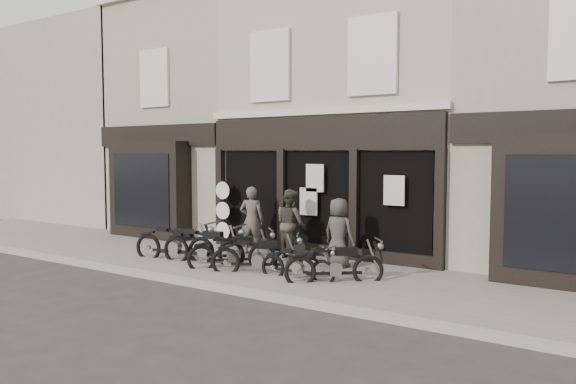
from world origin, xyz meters
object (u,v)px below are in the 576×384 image
Objects in this scene: motorcycle_3 at (258,260)px; advert_sign_post at (223,216)px; motorcycle_2 at (233,255)px; man_centre at (291,224)px; motorcycle_4 at (298,267)px; man_right at (339,233)px; man_left at (252,220)px; motorcycle_5 at (336,268)px; motorcycle_0 at (175,247)px; motorcycle_1 at (204,250)px.

advert_sign_post is (-3.02, 2.29, 0.62)m from motorcycle_3.
motorcycle_2 is 1.96m from man_centre.
man_right is at bearing 78.74° from motorcycle_4.
motorcycle_5 is at bearing 133.99° from man_left.
motorcycle_0 is at bearing 141.52° from motorcycle_5.
man_left is at bearing 28.55° from man_centre.
man_left is 1.51m from advert_sign_post.
motorcycle_2 is 0.81× the size of advert_sign_post.
man_centre is (-0.34, 1.90, 0.63)m from motorcycle_3.
motorcycle_5 is (2.86, 0.04, 0.00)m from motorcycle_2.
motorcycle_3 is (2.78, -0.05, -0.04)m from motorcycle_0.
advert_sign_post is (-2.17, 2.18, 0.62)m from motorcycle_2.
motorcycle_1 is at bearing 60.59° from man_left.
motorcycle_4 is at bearing -29.16° from advert_sign_post.
motorcycle_2 is 2.86m from motorcycle_5.
motorcycle_5 is 1.00× the size of man_centre.
man_left reaches higher than man_right.
motorcycle_5 is at bearing -26.03° from motorcycle_3.
advert_sign_post is (-4.32, 0.72, 0.07)m from man_right.
man_left is (1.19, 1.76, 0.61)m from motorcycle_0.
man_left is (-1.59, 1.82, 0.65)m from motorcycle_3.
advert_sign_post is at bearing 112.55° from motorcycle_3.
man_centre is at bearing 69.87° from motorcycle_3.
motorcycle_0 is 1.09× the size of advert_sign_post.
motorcycle_1 is 2.38m from man_centre.
motorcycle_4 is (1.98, -0.10, -0.06)m from motorcycle_2.
motorcycle_5 is at bearing 4.03° from motorcycle_4.
motorcycle_4 is at bearing -14.53° from motorcycle_1.
motorcycle_1 is 0.98m from motorcycle_2.
motorcycle_1 is at bearing -61.38° from advert_sign_post.
motorcycle_5 is 5.50m from advert_sign_post.
man_centre reaches higher than motorcycle_0.
man_left reaches higher than motorcycle_0.
man_right is (0.17, 1.56, 0.62)m from motorcycle_4.
man_left reaches higher than man_centre.
motorcycle_5 is (4.79, 0.10, -0.03)m from motorcycle_0.
motorcycle_1 is 2.52m from advert_sign_post.
man_right is at bearing 20.00° from motorcycle_3.
motorcycle_2 is 0.93× the size of man_centre.
man_right is (1.30, 1.57, 0.56)m from motorcycle_3.
motorcycle_4 is at bearing 91.07° from man_right.
man_right reaches higher than motorcycle_3.
advert_sign_post reaches higher than motorcycle_0.
man_centre reaches higher than motorcycle_1.
motorcycle_4 is at bearing 149.44° from motorcycle_5.
motorcycle_3 is at bearing 144.70° from motorcycle_5.
motorcycle_2 is at bearing 142.23° from motorcycle_3.
motorcycle_5 is 2.99m from man_centre.
motorcycle_1 is 1.10× the size of advert_sign_post.
man_centre is 2.71m from advert_sign_post.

